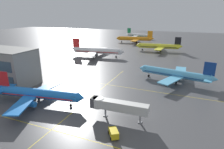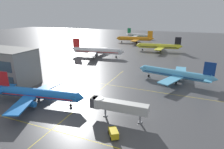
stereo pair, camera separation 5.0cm
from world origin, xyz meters
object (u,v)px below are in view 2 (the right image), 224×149
(airliner_front_gate, at_px, (37,94))
(airliner_distant_taxiway, at_px, (139,35))
(airliner_third_row, at_px, (97,51))
(airliner_far_left_stand, at_px, (159,46))
(airliner_far_right_stand, at_px, (135,39))
(airliner_second_row, at_px, (175,74))
(service_truck_red_van, at_px, (113,132))
(jet_bridge, at_px, (115,105))

(airliner_front_gate, bearing_deg, airliner_distant_taxiway, 93.88)
(airliner_third_row, relative_size, airliner_far_left_stand, 1.07)
(airliner_third_row, bearing_deg, airliner_far_left_stand, 45.25)
(airliner_far_right_stand, relative_size, airliner_distant_taxiway, 1.06)
(airliner_second_row, height_order, airliner_far_left_stand, airliner_far_left_stand)
(airliner_far_left_stand, bearing_deg, airliner_second_row, -75.30)
(airliner_second_row, relative_size, airliner_distant_taxiway, 0.94)
(airliner_far_right_stand, xyz_separation_m, service_truck_red_van, (38.24, -154.90, -3.00))
(airliner_third_row, bearing_deg, jet_bridge, -59.59)
(airliner_far_right_stand, distance_m, airliner_distant_taxiway, 35.36)
(airliner_third_row, distance_m, airliner_far_right_stand, 74.81)
(airliner_front_gate, distance_m, airliner_far_right_stand, 147.72)
(airliner_far_left_stand, bearing_deg, airliner_third_row, -134.75)
(airliner_far_right_stand, distance_m, jet_bridge, 150.61)
(service_truck_red_van, xyz_separation_m, jet_bridge, (-3.05, 8.46, 2.88))
(service_truck_red_van, bearing_deg, airliner_far_left_stand, 93.85)
(airliner_front_gate, distance_m, jet_bridge, 27.77)
(airliner_far_left_stand, relative_size, airliner_distant_taxiway, 1.01)
(airliner_third_row, relative_size, airliner_distant_taxiway, 1.08)
(airliner_far_right_stand, relative_size, jet_bridge, 2.27)
(service_truck_red_van, bearing_deg, airliner_second_row, 77.52)
(airliner_front_gate, distance_m, airliner_third_row, 74.47)
(airliner_third_row, height_order, jet_bridge, airliner_third_row)
(airliner_far_left_stand, distance_m, airliner_far_right_stand, 47.68)
(airliner_far_left_stand, height_order, airliner_far_right_stand, airliner_far_right_stand)
(service_truck_red_van, bearing_deg, airliner_far_right_stand, 103.87)
(airliner_distant_taxiway, relative_size, service_truck_red_van, 8.36)
(airliner_distant_taxiway, distance_m, jet_bridge, 185.84)
(airliner_front_gate, height_order, airliner_third_row, airliner_third_row)
(airliner_second_row, xyz_separation_m, airliner_far_right_stand, (-48.78, 107.27, 0.48))
(airliner_distant_taxiway, distance_m, service_truck_red_van, 194.78)
(airliner_front_gate, relative_size, service_truck_red_van, 7.60)
(airliner_far_left_stand, xyz_separation_m, airliner_far_right_stand, (-30.30, 36.82, 0.23))
(airliner_distant_taxiway, bearing_deg, airliner_front_gate, -86.12)
(airliner_far_left_stand, relative_size, airliner_far_right_stand, 0.95)
(airliner_far_right_stand, bearing_deg, airliner_far_left_stand, -50.55)
(airliner_front_gate, bearing_deg, service_truck_red_van, -13.47)
(airliner_distant_taxiway, xyz_separation_m, jet_bridge, (40.14, -181.45, 0.09))
(airliner_front_gate, height_order, airliner_second_row, airliner_second_row)
(airliner_second_row, bearing_deg, airliner_third_row, 149.57)
(airliner_front_gate, distance_m, airliner_second_row, 57.70)
(airliner_second_row, relative_size, airliner_third_row, 0.87)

